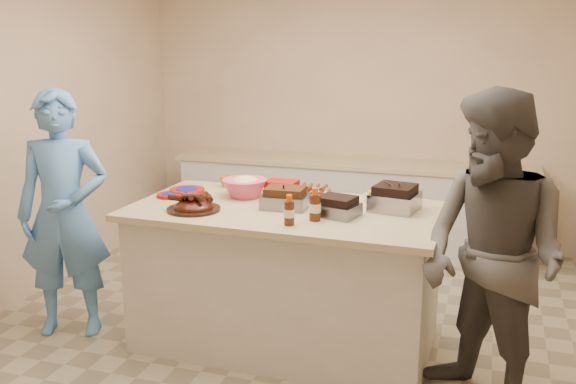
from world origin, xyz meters
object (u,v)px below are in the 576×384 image
(roasting_pan, at_px, (394,210))
(guest_blue, at_px, (74,330))
(bbq_bottle_b, at_px, (315,221))
(bbq_bottle_a, at_px, (289,225))
(island, at_px, (286,342))
(plastic_cup, at_px, (226,187))
(rib_platter, at_px, (194,210))
(mustard_bottle, at_px, (276,202))
(coleslaw_bowl, at_px, (245,197))

(roasting_pan, bearing_deg, guest_blue, -159.11)
(bbq_bottle_b, bearing_deg, bbq_bottle_a, -131.80)
(island, relative_size, plastic_cup, 22.58)
(rib_platter, height_order, mustard_bottle, rib_platter)
(roasting_pan, xyz_separation_m, coleslaw_bowl, (-1.08, 0.03, 0.00))
(bbq_bottle_a, height_order, mustard_bottle, bbq_bottle_a)
(mustard_bottle, relative_size, plastic_cup, 1.43)
(bbq_bottle_a, distance_m, plastic_cup, 1.12)
(island, height_order, mustard_bottle, mustard_bottle)
(rib_platter, xyz_separation_m, mustard_bottle, (0.44, 0.39, 0.00))
(rib_platter, height_order, bbq_bottle_b, bbq_bottle_b)
(roasting_pan, bearing_deg, plastic_cup, 177.88)
(bbq_bottle_b, distance_m, plastic_cup, 1.12)
(bbq_bottle_a, bearing_deg, coleslaw_bowl, 132.32)
(coleslaw_bowl, xyz_separation_m, bbq_bottle_a, (0.52, -0.57, 0.00))
(island, xyz_separation_m, roasting_pan, (0.70, 0.18, 0.99))
(coleslaw_bowl, height_order, bbq_bottle_b, coleslaw_bowl)
(island, relative_size, bbq_bottle_b, 9.92)
(coleslaw_bowl, relative_size, mustard_bottle, 2.43)
(roasting_pan, xyz_separation_m, plastic_cup, (-1.34, 0.27, 0.00))
(rib_platter, height_order, guest_blue, rib_platter)
(island, relative_size, roasting_pan, 7.15)
(rib_platter, xyz_separation_m, plastic_cup, (-0.07, 0.69, 0.00))
(island, relative_size, rib_platter, 5.85)
(bbq_bottle_a, bearing_deg, mustard_bottle, 117.32)
(island, distance_m, bbq_bottle_a, 1.07)
(roasting_pan, height_order, mustard_bottle, mustard_bottle)
(rib_platter, bearing_deg, plastic_cup, 95.51)
(roasting_pan, xyz_separation_m, bbq_bottle_a, (-0.56, -0.54, 0.00))
(rib_platter, distance_m, roasting_pan, 1.34)
(coleslaw_bowl, distance_m, bbq_bottle_a, 0.77)
(island, height_order, rib_platter, rib_platter)
(roasting_pan, relative_size, coleslaw_bowl, 0.91)
(rib_platter, height_order, bbq_bottle_a, bbq_bottle_a)
(roasting_pan, bearing_deg, island, -156.66)
(guest_blue, bearing_deg, roasting_pan, -8.44)
(mustard_bottle, xyz_separation_m, guest_blue, (-1.44, -0.43, -0.99))
(plastic_cup, bearing_deg, mustard_bottle, -30.63)
(island, xyz_separation_m, bbq_bottle_a, (0.14, -0.37, 0.99))
(bbq_bottle_b, bearing_deg, rib_platter, -178.95)
(island, distance_m, plastic_cup, 1.26)
(guest_blue, bearing_deg, plastic_cup, 18.28)
(roasting_pan, bearing_deg, rib_platter, -152.47)
(roasting_pan, xyz_separation_m, mustard_bottle, (-0.83, -0.03, 0.00))
(coleslaw_bowl, bearing_deg, island, -28.31)
(bbq_bottle_b, xyz_separation_m, mustard_bottle, (-0.39, 0.37, 0.00))
(roasting_pan, height_order, bbq_bottle_a, bbq_bottle_a)
(rib_platter, bearing_deg, roasting_pan, 18.30)
(bbq_bottle_b, distance_m, guest_blue, 2.08)
(rib_platter, relative_size, roasting_pan, 1.22)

